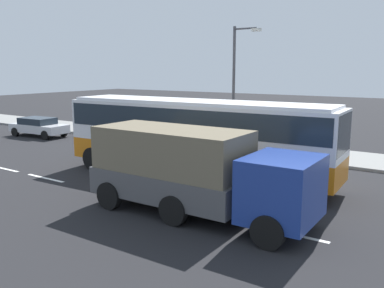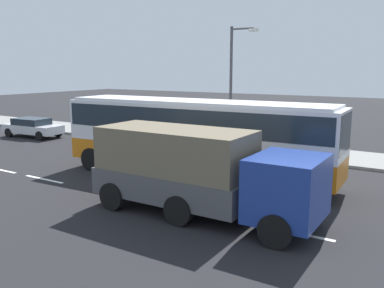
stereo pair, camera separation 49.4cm
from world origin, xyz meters
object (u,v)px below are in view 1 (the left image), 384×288
coach_bus (195,131)px  pedestrian_at_crossing (328,143)px  street_lamp (236,81)px  car_silver_hatch (39,126)px  cargo_truck (194,170)px

coach_bus → pedestrian_at_crossing: (4.05, 6.20, -1.05)m
pedestrian_at_crossing → street_lamp: size_ratio=0.24×
car_silver_hatch → pedestrian_at_crossing: 19.86m
coach_bus → street_lamp: bearing=98.5°
cargo_truck → pedestrian_at_crossing: 10.16m
coach_bus → street_lamp: street_lamp is taller
cargo_truck → pedestrian_at_crossing: bearing=80.8°
coach_bus → street_lamp: size_ratio=1.80×
cargo_truck → pedestrian_at_crossing: cargo_truck is taller
coach_bus → car_silver_hatch: bearing=165.3°
cargo_truck → car_silver_hatch: cargo_truck is taller
pedestrian_at_crossing → coach_bus: bearing=85.8°
pedestrian_at_crossing → car_silver_hatch: bearing=37.0°
coach_bus → car_silver_hatch: 16.05m
coach_bus → car_silver_hatch: coach_bus is taller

